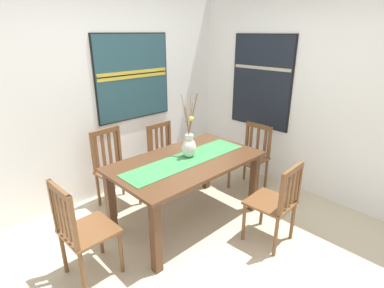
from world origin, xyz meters
TOP-DOWN VIEW (x-y plane):
  - ground_plane at (0.00, 0.00)m, footprint 6.40×6.40m
  - wall_back at (0.00, 1.86)m, footprint 6.40×0.12m
  - wall_side at (1.86, 0.00)m, footprint 0.12×6.40m
  - dining_table at (0.18, 0.57)m, footprint 1.62×0.94m
  - table_runner at (0.18, 0.57)m, footprint 1.49×0.36m
  - centerpiece_vase at (0.25, 0.61)m, footprint 0.24×0.23m
  - chair_0 at (-0.21, 1.46)m, footprint 0.45×0.45m
  - chair_1 at (0.56, -0.31)m, footprint 0.44×0.44m
  - chair_2 at (1.36, 0.56)m, footprint 0.42×0.42m
  - chair_3 at (0.57, 1.42)m, footprint 0.42×0.42m
  - chair_4 at (-1.04, 0.57)m, footprint 0.43×0.43m
  - painting_on_back_wall at (0.37, 1.79)m, footprint 1.10×0.05m
  - painting_on_side_wall at (1.79, 0.78)m, footprint 0.05×0.95m

SIDE VIEW (x-z plane):
  - ground_plane at x=0.00m, z-range -0.03..0.00m
  - chair_2 at x=1.36m, z-range 0.02..0.91m
  - chair_3 at x=0.57m, z-range 0.03..0.91m
  - chair_1 at x=0.56m, z-range 0.03..0.92m
  - chair_4 at x=-1.04m, z-range 0.02..0.96m
  - chair_0 at x=-0.21m, z-range 0.01..0.98m
  - dining_table at x=0.18m, z-range 0.26..1.03m
  - table_runner at x=0.18m, z-range 0.76..0.77m
  - centerpiece_vase at x=0.25m, z-range 0.55..1.25m
  - wall_back at x=0.00m, z-range 0.00..2.70m
  - wall_side at x=1.86m, z-range 0.00..2.70m
  - painting_on_side_wall at x=1.79m, z-range 0.76..2.03m
  - painting_on_back_wall at x=0.37m, z-range 0.95..2.04m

